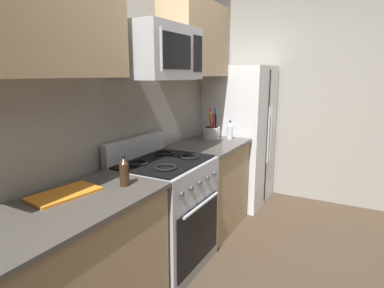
% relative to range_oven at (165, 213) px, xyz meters
% --- Properties ---
extents(ground_plane, '(16.00, 16.00, 0.00)m').
position_rel_range_oven_xyz_m(ground_plane, '(0.00, -0.63, -0.47)').
color(ground_plane, '#473828').
extents(wall_back, '(8.00, 0.10, 2.60)m').
position_rel_range_oven_xyz_m(wall_back, '(0.00, 0.38, 0.83)').
color(wall_back, '#9E998E').
rests_on(wall_back, ground).
extents(counter_left, '(1.24, 0.62, 0.91)m').
position_rel_range_oven_xyz_m(counter_left, '(-1.01, -0.00, -0.02)').
color(counter_left, tan).
rests_on(counter_left, ground).
extents(range_oven, '(0.76, 0.67, 1.09)m').
position_rel_range_oven_xyz_m(range_oven, '(0.00, 0.00, 0.00)').
color(range_oven, '#B2B5BA').
rests_on(range_oven, ground).
extents(counter_right, '(0.89, 0.62, 0.91)m').
position_rel_range_oven_xyz_m(counter_right, '(0.83, -0.00, -0.02)').
color(counter_right, tan).
rests_on(counter_right, ground).
extents(refrigerator, '(0.82, 0.74, 1.70)m').
position_rel_range_oven_xyz_m(refrigerator, '(1.71, -0.02, 0.38)').
color(refrigerator, silver).
rests_on(refrigerator, ground).
extents(wall_right, '(0.10, 8.00, 2.60)m').
position_rel_range_oven_xyz_m(wall_right, '(2.22, -0.63, 0.83)').
color(wall_right, '#9E998E').
rests_on(wall_right, ground).
extents(microwave, '(0.69, 0.44, 0.40)m').
position_rel_range_oven_xyz_m(microwave, '(-0.00, 0.03, 1.29)').
color(microwave, '#B2B5BA').
extents(upper_cabinets_left, '(1.23, 0.34, 0.71)m').
position_rel_range_oven_xyz_m(upper_cabinets_left, '(-1.01, 0.16, 1.46)').
color(upper_cabinets_left, tan).
extents(upper_cabinets_right, '(0.88, 0.34, 0.71)m').
position_rel_range_oven_xyz_m(upper_cabinets_right, '(0.84, 0.16, 1.46)').
color(upper_cabinets_right, tan).
extents(utensil_crock, '(0.19, 0.19, 0.34)m').
position_rel_range_oven_xyz_m(utensil_crock, '(1.09, 0.09, 0.51)').
color(utensil_crock, white).
rests_on(utensil_crock, counter_right).
extents(cutting_board, '(0.42, 0.27, 0.02)m').
position_rel_range_oven_xyz_m(cutting_board, '(-0.88, 0.12, 0.44)').
color(cutting_board, orange).
rests_on(cutting_board, counter_left).
extents(bottle_vinegar, '(0.06, 0.06, 0.20)m').
position_rel_range_oven_xyz_m(bottle_vinegar, '(1.14, -0.11, 0.53)').
color(bottle_vinegar, silver).
rests_on(bottle_vinegar, counter_right).
extents(bottle_soy, '(0.06, 0.06, 0.20)m').
position_rel_range_oven_xyz_m(bottle_soy, '(-0.58, -0.08, 0.53)').
color(bottle_soy, '#382314').
rests_on(bottle_soy, counter_left).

